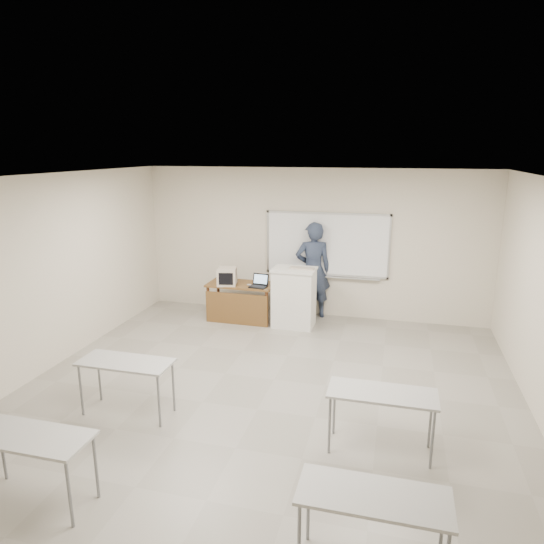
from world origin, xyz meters
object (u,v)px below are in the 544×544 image
(keyboard, at_px, (302,268))
(presenter, at_px, (313,270))
(whiteboard, at_px, (327,245))
(instructor_desk, at_px, (240,296))
(podium, at_px, (294,297))
(mouse, at_px, (249,285))
(crt_monitor, at_px, (227,276))
(laptop, at_px, (259,284))

(keyboard, height_order, presenter, presenter)
(whiteboard, bearing_deg, instructor_desk, -154.02)
(podium, distance_m, mouse, 0.92)
(instructor_desk, distance_m, keyboard, 1.40)
(instructor_desk, relative_size, crt_monitor, 3.23)
(laptop, distance_m, keyboard, 0.92)
(whiteboard, bearing_deg, podium, -123.07)
(whiteboard, distance_m, podium, 1.29)
(crt_monitor, relative_size, presenter, 0.21)
(crt_monitor, xyz_separation_m, laptop, (0.65, -0.00, -0.11))
(laptop, bearing_deg, mouse, -178.45)
(whiteboard, bearing_deg, presenter, -154.20)
(whiteboard, relative_size, laptop, 7.71)
(instructor_desk, relative_size, presenter, 0.68)
(mouse, bearing_deg, laptop, 16.69)
(crt_monitor, distance_m, mouse, 0.47)
(keyboard, bearing_deg, instructor_desk, -175.71)
(instructor_desk, distance_m, laptop, 0.49)
(instructor_desk, distance_m, crt_monitor, 0.46)
(laptop, xyz_separation_m, mouse, (-0.20, 0.02, -0.04))
(whiteboard, xyz_separation_m, keyboard, (-0.35, -0.77, -0.32))
(podium, xyz_separation_m, mouse, (-0.90, -0.01, 0.19))
(whiteboard, xyz_separation_m, podium, (-0.50, -0.77, -0.90))
(whiteboard, distance_m, keyboard, 0.90)
(keyboard, relative_size, presenter, 0.24)
(instructor_desk, bearing_deg, crt_monitor, -175.99)
(laptop, distance_m, mouse, 0.20)
(laptop, distance_m, presenter, 1.18)
(podium, xyz_separation_m, laptop, (-0.70, -0.03, 0.23))
(whiteboard, bearing_deg, keyboard, -114.47)
(keyboard, xyz_separation_m, presenter, (0.10, 0.65, -0.18))
(crt_monitor, relative_size, mouse, 4.45)
(keyboard, bearing_deg, podium, -176.63)
(crt_monitor, bearing_deg, podium, -10.42)
(instructor_desk, bearing_deg, laptop, -1.43)
(mouse, relative_size, keyboard, 0.20)
(podium, xyz_separation_m, crt_monitor, (-1.35, -0.02, 0.34))
(instructor_desk, relative_size, laptop, 4.14)
(instructor_desk, bearing_deg, keyboard, 1.10)
(instructor_desk, height_order, presenter, presenter)
(crt_monitor, bearing_deg, presenter, 11.35)
(keyboard, bearing_deg, laptop, -174.52)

